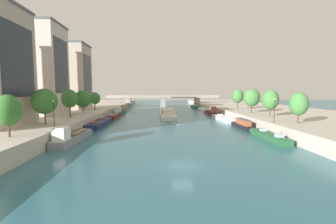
% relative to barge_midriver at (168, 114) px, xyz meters
% --- Properties ---
extents(ground_plane, '(400.00, 400.00, 0.00)m').
position_rel_barge_midriver_xyz_m(ground_plane, '(-0.42, -50.34, -1.03)').
color(ground_plane, '#2D6070').
extents(quay_left, '(36.00, 170.00, 2.50)m').
position_rel_barge_midriver_xyz_m(quay_left, '(-37.98, 4.66, 0.22)').
color(quay_left, '#B7AD9E').
rests_on(quay_left, ground).
extents(quay_right, '(36.00, 170.00, 2.50)m').
position_rel_barge_midriver_xyz_m(quay_right, '(37.14, 4.66, 0.22)').
color(quay_right, '#B7AD9E').
rests_on(quay_right, ground).
extents(barge_midriver, '(4.97, 24.57, 3.42)m').
position_rel_barge_midriver_xyz_m(barge_midriver, '(0.00, 0.00, 0.00)').
color(barge_midriver, silver).
rests_on(barge_midriver, ground).
extents(wake_behind_barge, '(5.60, 5.87, 0.03)m').
position_rel_barge_midriver_xyz_m(wake_behind_barge, '(-0.41, -15.08, -1.01)').
color(wake_behind_barge, '#A0CCD6').
rests_on(wake_behind_barge, ground).
extents(moored_boat_left_gap_after, '(2.93, 13.68, 3.26)m').
position_rel_barge_midriver_xyz_m(moored_boat_left_gap_after, '(-18.35, -37.12, -0.05)').
color(moored_boat_left_gap_after, gray).
rests_on(moored_boat_left_gap_after, ground).
extents(moored_boat_left_far, '(3.35, 15.93, 2.40)m').
position_rel_barge_midriver_xyz_m(moored_boat_left_far, '(-18.25, -18.67, -0.36)').
color(moored_boat_left_far, '#1E284C').
rests_on(moored_boat_left_far, ground).
extents(moored_boat_left_upstream, '(2.38, 11.78, 2.41)m').
position_rel_barge_midriver_xyz_m(moored_boat_left_upstream, '(-17.49, -2.57, -0.34)').
color(moored_boat_left_upstream, maroon).
rests_on(moored_boat_left_upstream, ground).
extents(moored_boat_left_midway, '(2.46, 13.44, 3.17)m').
position_rel_barge_midriver_xyz_m(moored_boat_left_midway, '(-18.03, 10.89, -0.07)').
color(moored_boat_left_midway, '#235633').
rests_on(moored_boat_left_midway, ground).
extents(moored_boat_left_lone, '(2.47, 12.35, 3.12)m').
position_rel_barge_midriver_xyz_m(moored_boat_left_lone, '(-17.95, 24.50, -0.11)').
color(moored_boat_left_lone, gray).
rests_on(moored_boat_left_lone, ground).
extents(moored_boat_right_midway, '(2.10, 12.72, 2.24)m').
position_rel_barge_midriver_xyz_m(moored_boat_right_midway, '(17.13, -36.37, -0.43)').
color(moored_boat_right_midway, '#235633').
rests_on(moored_boat_right_midway, ground).
extents(moored_boat_right_far, '(1.73, 10.78, 2.33)m').
position_rel_barge_midriver_xyz_m(moored_boat_right_far, '(16.72, -24.23, -0.06)').
color(moored_boat_right_far, black).
rests_on(moored_boat_right_far, ground).
extents(moored_boat_right_downstream, '(3.62, 16.15, 2.25)m').
position_rel_barge_midriver_xyz_m(moored_boat_right_downstream, '(16.75, -8.74, -0.43)').
color(moored_boat_right_downstream, silver).
rests_on(moored_boat_right_downstream, ground).
extents(moored_boat_right_gap_after, '(2.33, 12.79, 3.30)m').
position_rel_barge_midriver_xyz_m(moored_boat_right_gap_after, '(16.73, 7.65, -0.05)').
color(moored_boat_right_gap_after, maroon).
rests_on(moored_boat_right_gap_after, ground).
extents(moored_boat_right_second, '(2.97, 14.36, 2.14)m').
position_rel_barge_midriver_xyz_m(moored_boat_right_second, '(17.50, 25.39, -0.48)').
color(moored_boat_right_second, silver).
rests_on(moored_boat_right_second, ground).
extents(moored_boat_right_end, '(3.11, 15.22, 2.40)m').
position_rel_barge_midriver_xyz_m(moored_boat_right_end, '(16.61, 42.16, -0.35)').
color(moored_boat_right_end, '#235633').
rests_on(moored_boat_right_end, ground).
extents(tree_left_third, '(3.42, 3.42, 5.91)m').
position_rel_barge_midriver_xyz_m(tree_left_third, '(-24.01, -44.63, 5.20)').
color(tree_left_third, brown).
rests_on(tree_left_third, quay_left).
extents(tree_left_second, '(4.60, 4.60, 6.85)m').
position_rel_barge_midriver_xyz_m(tree_left_second, '(-24.85, -32.75, 5.90)').
color(tree_left_second, brown).
rests_on(tree_left_second, quay_left).
extents(tree_left_end_of_row, '(3.73, 3.73, 6.77)m').
position_rel_barge_midriver_xyz_m(tree_left_end_of_row, '(-24.18, -22.19, 6.08)').
color(tree_left_end_of_row, brown).
rests_on(tree_left_end_of_row, quay_left).
extents(tree_left_far, '(4.61, 4.61, 6.58)m').
position_rel_barge_midriver_xyz_m(tree_left_far, '(-24.82, -10.77, 5.61)').
color(tree_left_far, brown).
rests_on(tree_left_far, quay_left).
extents(tree_left_midway, '(3.72, 3.72, 6.05)m').
position_rel_barge_midriver_xyz_m(tree_left_midway, '(-24.59, 0.48, 5.46)').
color(tree_left_midway, brown).
rests_on(tree_left_midway, quay_left).
extents(tree_right_by_lamp, '(3.53, 3.53, 6.16)m').
position_rel_barge_midriver_xyz_m(tree_right_by_lamp, '(24.32, -33.51, 5.33)').
color(tree_right_by_lamp, brown).
rests_on(tree_right_by_lamp, quay_right).
extents(tree_right_far, '(3.99, 3.99, 6.74)m').
position_rel_barge_midriver_xyz_m(tree_right_far, '(24.98, -21.04, 5.70)').
color(tree_right_far, brown).
rests_on(tree_right_far, quay_right).
extents(tree_right_nearest, '(4.67, 4.67, 7.06)m').
position_rel_barge_midriver_xyz_m(tree_right_nearest, '(24.58, -10.63, 5.91)').
color(tree_right_nearest, brown).
rests_on(tree_right_nearest, quay_right).
extents(tree_right_end_of_row, '(3.88, 3.88, 7.08)m').
position_rel_barge_midriver_xyz_m(tree_right_end_of_row, '(25.00, 2.24, 6.09)').
color(tree_right_end_of_row, brown).
rests_on(tree_right_end_of_row, quay_right).
extents(lamppost_left_bank, '(0.28, 0.28, 4.71)m').
position_rel_barge_midriver_xyz_m(lamppost_left_bank, '(-22.09, -35.22, 4.05)').
color(lamppost_left_bank, black).
rests_on(lamppost_left_bank, quay_left).
extents(lamppost_right_bank, '(0.28, 0.28, 4.87)m').
position_rel_barge_midriver_xyz_m(lamppost_right_bank, '(20.60, -31.45, 4.13)').
color(lamppost_right_bank, black).
rests_on(lamppost_right_bank, quay_right).
extents(building_left_far_end, '(12.99, 10.85, 24.12)m').
position_rel_barge_midriver_xyz_m(building_left_far_end, '(-35.22, -14.48, 13.55)').
color(building_left_far_end, '#BCB2A8').
rests_on(building_left_far_end, quay_left).
extents(building_left_middle, '(14.27, 11.24, 22.92)m').
position_rel_barge_midriver_xyz_m(building_left_middle, '(-35.22, 5.73, 12.94)').
color(building_left_middle, '#A89989').
rests_on(building_left_middle, quay_left).
extents(bridge_far, '(63.11, 4.40, 6.58)m').
position_rel_barge_midriver_xyz_m(bridge_far, '(-0.42, 51.47, 3.19)').
color(bridge_far, gray).
rests_on(bridge_far, ground).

